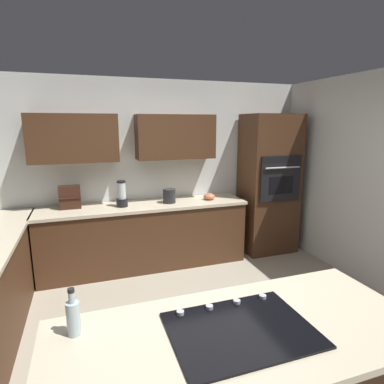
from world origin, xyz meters
TOP-DOWN VIEW (x-y plane):
  - ground_plane at (0.00, 0.00)m, footprint 14.00×14.00m
  - wall_back at (0.06, -2.05)m, footprint 6.00×0.44m
  - wall_left at (-2.45, -0.30)m, footprint 0.10×4.00m
  - lower_cabinets_back at (0.10, -1.72)m, footprint 2.80×0.60m
  - countertop_back at (0.10, -1.72)m, footprint 2.84×0.64m
  - island_top at (0.11, 1.17)m, footprint 2.07×0.89m
  - wall_oven at (-1.85, -1.72)m, footprint 0.80×0.66m
  - cooktop at (0.11, 1.16)m, footprint 0.76×0.56m
  - blender at (0.40, -1.70)m, footprint 0.15×0.15m
  - mixing_bowl at (-0.85, -1.70)m, footprint 0.17×0.17m
  - spice_rack at (1.05, -1.80)m, footprint 0.27×0.11m
  - kettle at (-0.25, -1.70)m, footprint 0.18×0.18m
  - oil_bottle at (0.96, 0.91)m, footprint 0.07×0.07m

SIDE VIEW (x-z plane):
  - ground_plane at x=0.00m, z-range 0.00..0.00m
  - lower_cabinets_back at x=0.10m, z-range 0.00..0.86m
  - countertop_back at x=0.10m, z-range 0.86..0.90m
  - island_top at x=0.11m, z-range 0.86..0.90m
  - cooktop at x=0.11m, z-range 0.89..0.92m
  - mixing_bowl at x=-0.85m, z-range 0.90..0.99m
  - kettle at x=-0.25m, z-range 0.90..1.10m
  - oil_bottle at x=0.96m, z-range 0.87..1.13m
  - blender at x=0.40m, z-range 0.88..1.23m
  - spice_rack at x=1.05m, z-range 0.90..1.21m
  - wall_oven at x=-1.85m, z-range 0.00..2.13m
  - wall_left at x=-2.45m, z-range 0.00..2.60m
  - wall_back at x=0.06m, z-range 0.11..2.71m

